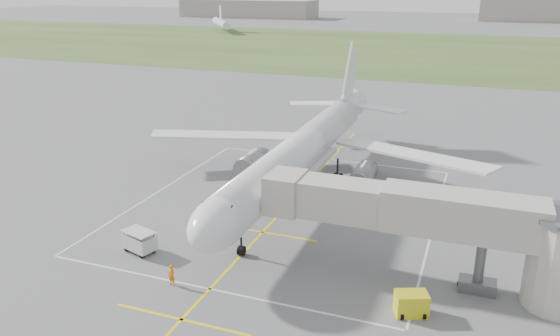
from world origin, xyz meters
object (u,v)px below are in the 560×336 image
at_px(airliner, 302,151).
at_px(baggage_cart, 139,241).
at_px(jet_bridge, 450,226).
at_px(ramp_worker_wing, 272,182).
at_px(gpu_unit, 411,304).
at_px(ramp_worker_nose, 172,275).

relative_size(airliner, baggage_cart, 15.52).
height_order(jet_bridge, ramp_worker_wing, jet_bridge).
bearing_deg(jet_bridge, baggage_cart, -171.83).
xyz_separation_m(jet_bridge, baggage_cart, (-23.73, -3.41, -3.80)).
xyz_separation_m(airliner, jet_bridge, (15.72, -14.25, 0.35)).
bearing_deg(airliner, baggage_cart, -114.39).
xyz_separation_m(gpu_unit, baggage_cart, (-21.99, 1.15, 0.17)).
height_order(baggage_cart, ramp_worker_nose, baggage_cart).
distance_m(airliner, ramp_worker_nose, 21.72).
height_order(airliner, ramp_worker_nose, airliner).
bearing_deg(gpu_unit, ramp_worker_wing, 110.77).
bearing_deg(airliner, jet_bridge, -42.19).
relative_size(airliner, ramp_worker_nose, 28.85).
bearing_deg(ramp_worker_nose, airliner, 94.01).
bearing_deg(ramp_worker_wing, gpu_unit, -175.76).
distance_m(gpu_unit, baggage_cart, 22.02).
bearing_deg(baggage_cart, jet_bridge, 25.25).
bearing_deg(ramp_worker_wing, ramp_worker_nose, 141.82).
height_order(airliner, jet_bridge, airliner).
xyz_separation_m(baggage_cart, ramp_worker_nose, (5.18, -3.57, -0.14)).
xyz_separation_m(ramp_worker_nose, ramp_worker_wing, (-0.22, 20.66, 0.01)).
xyz_separation_m(jet_bridge, ramp_worker_nose, (-18.54, -6.98, -3.93)).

